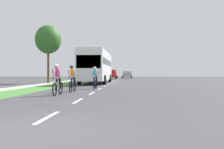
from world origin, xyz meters
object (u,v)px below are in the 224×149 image
(cyclist_lead, at_px, (58,79))
(bus_white, at_px, (97,66))
(cyclist_trailing, at_px, (73,78))
(pickup_silver, at_px, (127,74))
(cyclist_distant, at_px, (95,78))
(suv_red, at_px, (111,74))
(street_tree_near, at_px, (48,40))

(cyclist_lead, bearing_deg, bus_white, 89.99)
(cyclist_lead, bearing_deg, cyclist_trailing, 82.96)
(cyclist_trailing, relative_size, bus_white, 0.15)
(bus_white, xyz_separation_m, pickup_silver, (3.25, 29.71, -1.15))
(pickup_silver, bearing_deg, cyclist_trailing, -93.97)
(cyclist_lead, bearing_deg, cyclist_distant, 76.90)
(cyclist_trailing, height_order, pickup_silver, pickup_silver)
(pickup_silver, bearing_deg, cyclist_lead, -94.12)
(cyclist_trailing, xyz_separation_m, bus_white, (-0.27, 13.19, 1.17))
(suv_red, bearing_deg, bus_white, -90.85)
(cyclist_distant, relative_size, pickup_silver, 0.34)
(cyclist_distant, bearing_deg, cyclist_lead, -103.10)
(cyclist_lead, height_order, cyclist_trailing, same)
(cyclist_distant, bearing_deg, pickup_silver, 87.08)
(cyclist_distant, distance_m, pickup_silver, 39.93)
(cyclist_lead, height_order, street_tree_near, street_tree_near)
(bus_white, height_order, street_tree_near, street_tree_near)
(cyclist_lead, relative_size, bus_white, 0.15)
(suv_red, height_order, street_tree_near, street_tree_near)
(bus_white, bearing_deg, cyclist_trailing, -88.84)
(cyclist_lead, xyz_separation_m, suv_red, (0.29, 34.77, 0.14))
(cyclist_lead, xyz_separation_m, cyclist_distant, (1.21, 5.21, 0.00))
(cyclist_lead, height_order, bus_white, bus_white)
(cyclist_lead, height_order, pickup_silver, pickup_silver)
(suv_red, relative_size, pickup_silver, 0.92)
(cyclist_lead, distance_m, suv_red, 34.77)
(cyclist_distant, bearing_deg, street_tree_near, 125.52)
(cyclist_lead, relative_size, street_tree_near, 0.27)
(bus_white, relative_size, street_tree_near, 1.80)
(street_tree_near, bearing_deg, suv_red, 74.82)
(cyclist_trailing, height_order, street_tree_near, street_tree_near)
(bus_white, distance_m, suv_red, 19.43)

